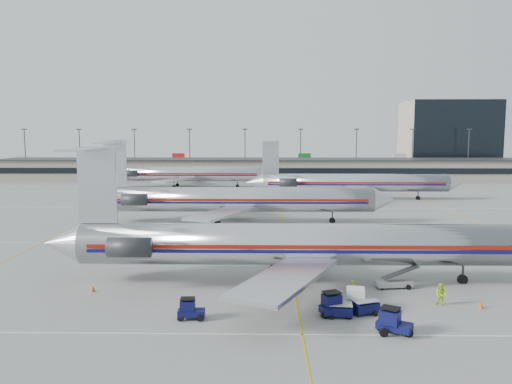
{
  "coord_description": "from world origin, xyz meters",
  "views": [
    {
      "loc": [
        -2.49,
        -50.02,
        13.26
      ],
      "look_at": [
        -3.87,
        26.37,
        4.5
      ],
      "focal_mm": 35.0,
      "sensor_mm": 36.0,
      "label": 1
    }
  ],
  "objects_px": {
    "uld_container": "(355,299)",
    "belt_loader": "(395,282)",
    "jet_foreground": "(295,244)",
    "jet_second_row": "(232,199)",
    "tug_center": "(334,305)"
  },
  "relations": [
    {
      "from": "uld_container",
      "to": "belt_loader",
      "type": "bearing_deg",
      "value": 59.35
    },
    {
      "from": "tug_center",
      "to": "jet_foreground",
      "type": "bearing_deg",
      "value": 83.83
    },
    {
      "from": "uld_container",
      "to": "belt_loader",
      "type": "xyz_separation_m",
      "value": [
        4.42,
        5.52,
        -0.33
      ]
    },
    {
      "from": "tug_center",
      "to": "belt_loader",
      "type": "bearing_deg",
      "value": 25.67
    },
    {
      "from": "jet_foreground",
      "to": "belt_loader",
      "type": "bearing_deg",
      "value": -9.68
    },
    {
      "from": "tug_center",
      "to": "uld_container",
      "type": "relative_size",
      "value": 1.42
    },
    {
      "from": "uld_container",
      "to": "belt_loader",
      "type": "relative_size",
      "value": 0.47
    },
    {
      "from": "jet_second_row",
      "to": "belt_loader",
      "type": "relative_size",
      "value": 12.43
    },
    {
      "from": "uld_container",
      "to": "jet_second_row",
      "type": "bearing_deg",
      "value": 115.35
    },
    {
      "from": "jet_second_row",
      "to": "belt_loader",
      "type": "bearing_deg",
      "value": -63.32
    },
    {
      "from": "jet_foreground",
      "to": "jet_second_row",
      "type": "distance_m",
      "value": 31.81
    },
    {
      "from": "tug_center",
      "to": "uld_container",
      "type": "xyz_separation_m",
      "value": [
        1.82,
        1.38,
        0.01
      ]
    },
    {
      "from": "jet_foreground",
      "to": "jet_second_row",
      "type": "relative_size",
      "value": 1.0
    },
    {
      "from": "jet_foreground",
      "to": "belt_loader",
      "type": "relative_size",
      "value": 12.38
    },
    {
      "from": "jet_second_row",
      "to": "uld_container",
      "type": "distance_m",
      "value": 39.79
    }
  ]
}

